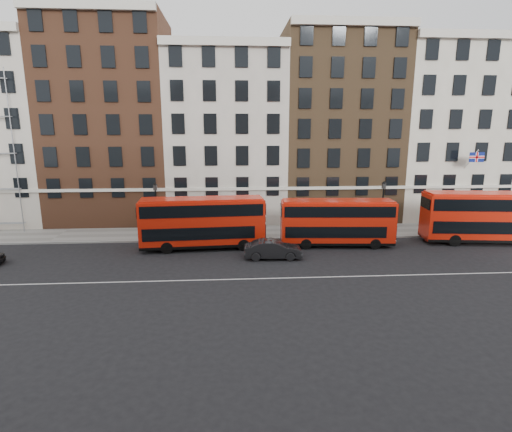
{
  "coord_description": "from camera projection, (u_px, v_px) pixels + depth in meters",
  "views": [
    {
      "loc": [
        0.29,
        -28.53,
        10.44
      ],
      "look_at": [
        2.5,
        5.0,
        3.0
      ],
      "focal_mm": 28.0,
      "sensor_mm": 36.0,
      "label": 1
    }
  ],
  "objects": [
    {
      "name": "building_terrace",
      "position": [
        224.0,
        130.0,
        45.21
      ],
      "size": [
        64.0,
        11.95,
        22.0
      ],
      "color": "#B3AA9B",
      "rests_on": "ground"
    },
    {
      "name": "road_centre_line",
      "position": [
        227.0,
        279.0,
        28.08
      ],
      "size": [
        70.0,
        0.12,
        0.01
      ],
      "primitive_type": "cube",
      "color": "white",
      "rests_on": "ground"
    },
    {
      "name": "bus_d",
      "position": [
        487.0,
        216.0,
        36.46
      ],
      "size": [
        11.49,
        3.98,
        4.73
      ],
      "rotation": [
        0.0,
        0.0,
        -0.12
      ],
      "color": "red",
      "rests_on": "ground"
    },
    {
      "name": "lamp_post_right",
      "position": [
        382.0,
        205.0,
        38.71
      ],
      "size": [
        0.44,
        0.44,
        5.33
      ],
      "color": "black",
      "rests_on": "pavement"
    },
    {
      "name": "iron_railings",
      "position": [
        228.0,
        222.0,
        42.26
      ],
      "size": [
        6.6,
        0.06,
        1.0
      ],
      "primitive_type": null,
      "color": "black",
      "rests_on": "pavement"
    },
    {
      "name": "bus_c",
      "position": [
        337.0,
        221.0,
        35.62
      ],
      "size": [
        10.16,
        3.07,
        4.21
      ],
      "rotation": [
        0.0,
        0.0,
        -0.07
      ],
      "color": "red",
      "rests_on": "ground"
    },
    {
      "name": "ground",
      "position": [
        227.0,
        270.0,
        30.03
      ],
      "size": [
        120.0,
        120.0,
        0.0
      ],
      "primitive_type": "plane",
      "color": "black",
      "rests_on": "ground"
    },
    {
      "name": "bus_b",
      "position": [
        202.0,
        222.0,
        34.82
      ],
      "size": [
        10.92,
        3.29,
        4.53
      ],
      "rotation": [
        0.0,
        0.0,
        0.06
      ],
      "color": "red",
      "rests_on": "ground"
    },
    {
      "name": "traffic_light",
      "position": [
        487.0,
        211.0,
        39.41
      ],
      "size": [
        0.25,
        0.45,
        3.27
      ],
      "color": "black",
      "rests_on": "pavement"
    },
    {
      "name": "kerb",
      "position": [
        228.0,
        240.0,
        37.81
      ],
      "size": [
        80.0,
        0.3,
        0.16
      ],
      "primitive_type": "cube",
      "color": "gray",
      "rests_on": "ground"
    },
    {
      "name": "pavement",
      "position": [
        228.0,
        233.0,
        40.24
      ],
      "size": [
        80.0,
        5.0,
        0.15
      ],
      "primitive_type": "cube",
      "color": "gray",
      "rests_on": "ground"
    },
    {
      "name": "lamp_post_left",
      "position": [
        156.0,
        208.0,
        37.68
      ],
      "size": [
        0.44,
        0.44,
        5.33
      ],
      "color": "black",
      "rests_on": "pavement"
    },
    {
      "name": "car_front",
      "position": [
        273.0,
        249.0,
        32.46
      ],
      "size": [
        4.76,
        1.83,
        1.55
      ],
      "primitive_type": "imported",
      "rotation": [
        0.0,
        0.0,
        1.53
      ],
      "color": "#232426",
      "rests_on": "ground"
    }
  ]
}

